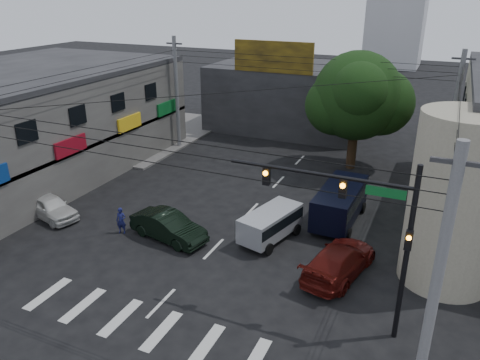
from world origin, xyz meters
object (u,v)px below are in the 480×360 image
Objects in this scene: maroon_sedan at (339,260)px; navy_van at (340,205)px; street_tree at (357,96)px; white_compact at (50,207)px; dark_sedan at (168,226)px; traffic_officer at (121,221)px; silver_minivan at (271,226)px; traffic_gantry at (363,219)px; utility_pole_far_left at (177,94)px; utility_pole_far_right at (453,121)px; utility_pole_near_right at (434,294)px.

navy_van is (-1.26, 5.39, 0.33)m from maroon_sedan.
street_tree reaches higher than navy_van.
white_compact is 17.03m from maroon_sedan.
dark_sedan is 7.80m from white_compact.
silver_minivan is at bearing 4.03° from traffic_officer.
traffic_gantry is 25.00m from utility_pole_far_left.
street_tree is 2.00× the size of white_compact.
street_tree is at bearing 171.25° from utility_pole_far_right.
maroon_sedan is (9.22, 0.41, 0.00)m from dark_sedan.
navy_van is 3.59× the size of traffic_officer.
traffic_officer is at bearing -70.88° from utility_pole_far_left.
navy_van is at bearing 113.20° from utility_pole_near_right.
silver_minivan is (12.85, 2.83, 0.15)m from white_compact.
white_compact is at bearing 164.53° from utility_pole_near_right.
maroon_sedan is at bearing 111.40° from traffic_gantry.
utility_pole_far_right is (0.00, 20.50, 0.00)m from utility_pole_near_right.
traffic_officer reaches higher than dark_sedan.
dark_sedan is at bearing 164.19° from traffic_gantry.
utility_pole_near_right is at bearing -155.13° from navy_van.
utility_pole_far_left is 15.20m from white_compact.
utility_pole_near_right is at bearing -90.00° from utility_pole_far_right.
utility_pole_near_right is 1.00× the size of utility_pole_far_left.
traffic_gantry is at bearing -25.41° from traffic_officer.
utility_pole_near_right and utility_pole_far_left have the same top height.
utility_pole_far_left is 16.49m from dark_sedan.
silver_minivan is at bearing -63.05° from white_compact.
utility_pole_far_left reaches higher than silver_minivan.
navy_van is (7.96, 5.80, 0.33)m from dark_sedan.
traffic_gantry reaches higher than dark_sedan.
utility_pole_near_right is 2.18× the size of silver_minivan.
utility_pole_far_left is 1.69× the size of maroon_sedan.
maroon_sedan is 5.55m from navy_van.
street_tree is at bearing 43.79° from traffic_officer.
navy_van reaches higher than white_compact.
street_tree is 21.89m from white_compact.
dark_sedan is (7.78, -14.02, -3.86)m from utility_pole_far_left.
street_tree reaches higher than white_compact.
traffic_officer is (-11.96, -0.92, 0.01)m from maroon_sedan.
traffic_gantry is at bearing -93.98° from dark_sedan.
utility_pole_far_right reaches higher than traffic_gantry.
traffic_gantry is at bearing -78.01° from street_tree.
traffic_gantry is 14.12m from traffic_officer.
street_tree is 10.29m from navy_van.
dark_sedan is 1.12× the size of silver_minivan.
utility_pole_near_right reaches higher than white_compact.
traffic_gantry is 0.78× the size of utility_pole_far_right.
utility_pole_far_left reaches higher than navy_van.
white_compact is (-21.00, -14.69, -3.91)m from utility_pole_far_right.
traffic_gantry is 4.41m from utility_pole_near_right.
street_tree is 0.95× the size of utility_pole_near_right.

